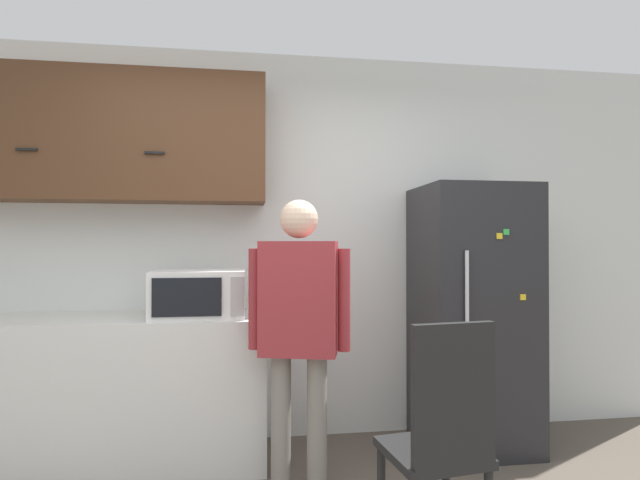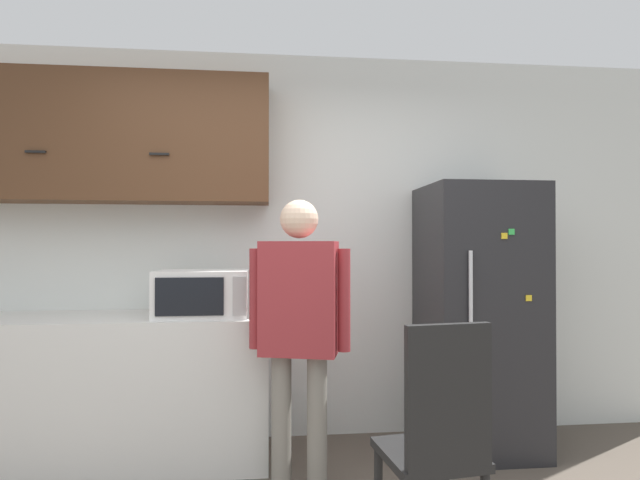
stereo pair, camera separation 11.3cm
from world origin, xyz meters
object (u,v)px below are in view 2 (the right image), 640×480
Objects in this scene: microwave at (203,293)px; refrigerator at (478,317)px; person at (299,315)px; chair at (438,434)px.

microwave is 0.32× the size of refrigerator.
person reaches higher than chair.
refrigerator is (1.79, 0.07, -0.18)m from microwave.
microwave is at bearing -177.92° from refrigerator.
microwave is 0.35× the size of person.
chair is at bearing -35.56° from person.
person reaches higher than microwave.
refrigerator is at bearing 2.08° from microwave.
chair is (1.12, -1.06, -0.51)m from microwave.
microwave is at bearing 159.95° from person.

